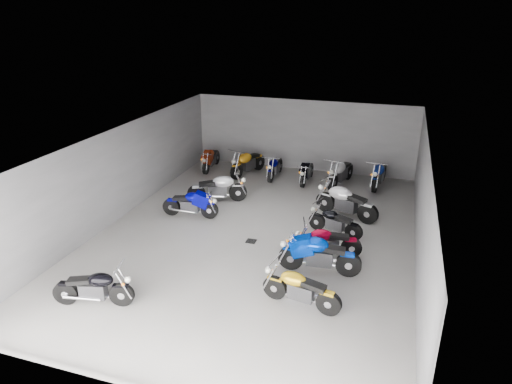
# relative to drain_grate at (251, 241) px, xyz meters

# --- Properties ---
(ground) EXTENTS (14.00, 14.00, 0.00)m
(ground) POSITION_rel_drain_grate_xyz_m (0.00, 0.50, -0.01)
(ground) COLOR #9E9B95
(ground) RESTS_ON ground
(wall_back) EXTENTS (10.00, 0.10, 3.20)m
(wall_back) POSITION_rel_drain_grate_xyz_m (0.00, 7.50, 1.59)
(wall_back) COLOR slate
(wall_back) RESTS_ON ground
(wall_left) EXTENTS (0.10, 14.00, 3.20)m
(wall_left) POSITION_rel_drain_grate_xyz_m (-5.00, 0.50, 1.59)
(wall_left) COLOR slate
(wall_left) RESTS_ON ground
(wall_right) EXTENTS (0.10, 14.00, 3.20)m
(wall_right) POSITION_rel_drain_grate_xyz_m (5.00, 0.50, 1.59)
(wall_right) COLOR slate
(wall_right) RESTS_ON ground
(ceiling) EXTENTS (10.00, 14.00, 0.04)m
(ceiling) POSITION_rel_drain_grate_xyz_m (0.00, 0.50, 3.21)
(ceiling) COLOR black
(ceiling) RESTS_ON wall_back
(drain_grate) EXTENTS (0.32, 0.32, 0.01)m
(drain_grate) POSITION_rel_drain_grate_xyz_m (0.00, 0.00, 0.00)
(drain_grate) COLOR black
(drain_grate) RESTS_ON ground
(motorcycle_left_a) EXTENTS (2.02, 0.66, 0.90)m
(motorcycle_left_a) POSITION_rel_drain_grate_xyz_m (-2.66, -4.37, 0.49)
(motorcycle_left_a) COLOR black
(motorcycle_left_a) RESTS_ON ground
(motorcycle_left_e) EXTENTS (2.06, 0.46, 0.90)m
(motorcycle_left_e) POSITION_rel_drain_grate_xyz_m (-2.63, 1.13, 0.49)
(motorcycle_left_e) COLOR black
(motorcycle_left_e) RESTS_ON ground
(motorcycle_left_f) EXTENTS (2.15, 1.08, 1.01)m
(motorcycle_left_f) POSITION_rel_drain_grate_xyz_m (-2.22, 2.69, 0.54)
(motorcycle_left_f) COLOR black
(motorcycle_left_f) RESTS_ON ground
(motorcycle_right_b) EXTENTS (2.06, 0.55, 0.91)m
(motorcycle_right_b) POSITION_rel_drain_grate_xyz_m (2.23, -2.86, 0.49)
(motorcycle_right_b) COLOR black
(motorcycle_right_b) RESTS_ON ground
(motorcycle_right_c) EXTENTS (2.33, 0.51, 1.02)m
(motorcycle_right_c) POSITION_rel_drain_grate_xyz_m (2.36, -1.17, 0.55)
(motorcycle_right_c) COLOR black
(motorcycle_right_c) RESTS_ON ground
(motorcycle_right_d) EXTENTS (2.00, 0.67, 0.89)m
(motorcycle_right_d) POSITION_rel_drain_grate_xyz_m (2.45, -0.23, 0.48)
(motorcycle_right_d) COLOR black
(motorcycle_right_d) RESTS_ON ground
(motorcycle_right_e) EXTENTS (1.85, 0.70, 0.84)m
(motorcycle_right_e) POSITION_rel_drain_grate_xyz_m (2.44, 1.29, 0.45)
(motorcycle_right_e) COLOR black
(motorcycle_right_e) RESTS_ON ground
(motorcycle_right_f) EXTENTS (2.31, 0.99, 1.06)m
(motorcycle_right_f) POSITION_rel_drain_grate_xyz_m (2.60, 2.78, 0.57)
(motorcycle_right_f) COLOR black
(motorcycle_right_f) RESTS_ON ground
(motorcycle_back_a) EXTENTS (0.45, 2.10, 0.92)m
(motorcycle_back_a) POSITION_rel_drain_grate_xyz_m (-4.00, 6.16, 0.50)
(motorcycle_back_a) COLOR black
(motorcycle_back_a) RESTS_ON ground
(motorcycle_back_b) EXTENTS (0.90, 2.25, 1.02)m
(motorcycle_back_b) POSITION_rel_drain_grate_xyz_m (-2.14, 5.97, 0.55)
(motorcycle_back_b) COLOR black
(motorcycle_back_b) RESTS_ON ground
(motorcycle_back_c) EXTENTS (0.39, 2.02, 0.89)m
(motorcycle_back_c) POSITION_rel_drain_grate_xyz_m (-0.89, 6.00, 0.48)
(motorcycle_back_c) COLOR black
(motorcycle_back_c) RESTS_ON ground
(motorcycle_back_d) EXTENTS (0.39, 1.95, 0.86)m
(motorcycle_back_d) POSITION_rel_drain_grate_xyz_m (0.57, 5.84, 0.46)
(motorcycle_back_d) COLOR black
(motorcycle_back_d) RESTS_ON ground
(motorcycle_back_e) EXTENTS (0.76, 2.28, 1.02)m
(motorcycle_back_e) POSITION_rel_drain_grate_xyz_m (1.99, 5.92, 0.55)
(motorcycle_back_e) COLOR black
(motorcycle_back_e) RESTS_ON ground
(motorcycle_back_f) EXTENTS (0.54, 2.25, 0.99)m
(motorcycle_back_f) POSITION_rel_drain_grate_xyz_m (3.54, 6.26, 0.54)
(motorcycle_back_f) COLOR black
(motorcycle_back_f) RESTS_ON ground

